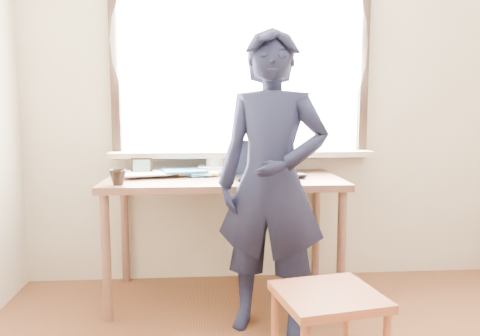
{
  "coord_description": "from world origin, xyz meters",
  "views": [
    {
      "loc": [
        -0.46,
        -1.38,
        1.24
      ],
      "look_at": [
        -0.29,
        0.95,
        0.95
      ],
      "focal_mm": 35.0,
      "sensor_mm": 36.0,
      "label": 1
    }
  ],
  "objects": [
    {
      "name": "desk",
      "position": [
        -0.34,
        1.63,
        0.72
      ],
      "size": [
        1.5,
        0.75,
        0.81
      ],
      "color": "brown",
      "rests_on": "ground"
    },
    {
      "name": "laptop",
      "position": [
        -0.11,
        1.6,
        0.86
      ],
      "size": [
        0.37,
        0.32,
        0.24
      ],
      "color": "black",
      "rests_on": "desk"
    },
    {
      "name": "mug_white",
      "position": [
        -0.39,
        1.86,
        0.86
      ],
      "size": [
        0.18,
        0.18,
        0.1
      ],
      "primitive_type": "imported",
      "rotation": [
        0.0,
        0.0,
        0.65
      ],
      "color": "white",
      "rests_on": "desk"
    },
    {
      "name": "mug_dark",
      "position": [
        -0.97,
        1.36,
        0.85
      ],
      "size": [
        0.13,
        0.13,
        0.09
      ],
      "primitive_type": "imported",
      "rotation": [
        0.0,
        0.0,
        -0.41
      ],
      "color": "black",
      "rests_on": "desk"
    },
    {
      "name": "mouse",
      "position": [
        0.14,
        1.53,
        0.82
      ],
      "size": [
        0.09,
        0.06,
        0.04
      ],
      "primitive_type": "ellipsoid",
      "color": "black",
      "rests_on": "desk"
    },
    {
      "name": "desk_clutter",
      "position": [
        -0.54,
        1.85,
        0.83
      ],
      "size": [
        0.81,
        0.49,
        0.05
      ],
      "color": "white",
      "rests_on": "desk"
    },
    {
      "name": "book_a",
      "position": [
        -0.77,
        1.83,
        0.82
      ],
      "size": [
        0.23,
        0.28,
        0.02
      ],
      "primitive_type": "imported",
      "rotation": [
        0.0,
        0.0,
        0.21
      ],
      "color": "white",
      "rests_on": "desk"
    },
    {
      "name": "book_b",
      "position": [
        -0.02,
        1.87,
        0.81
      ],
      "size": [
        0.25,
        0.28,
        0.02
      ],
      "primitive_type": "imported",
      "rotation": [
        0.0,
        0.0,
        -0.45
      ],
      "color": "white",
      "rests_on": "desk"
    },
    {
      "name": "picture_frame",
      "position": [
        -0.88,
        1.73,
        0.86
      ],
      "size": [
        0.14,
        0.02,
        0.11
      ],
      "color": "black",
      "rests_on": "desk"
    },
    {
      "name": "work_chair",
      "position": [
        0.08,
        0.57,
        0.37
      ],
      "size": [
        0.5,
        0.49,
        0.44
      ],
      "color": "#A05534",
      "rests_on": "ground"
    },
    {
      "name": "person",
      "position": [
        -0.1,
        1.16,
        0.84
      ],
      "size": [
        0.71,
        0.57,
        1.68
      ],
      "primitive_type": "imported",
      "rotation": [
        0.0,
        0.0,
        -0.32
      ],
      "color": "black",
      "rests_on": "ground"
    }
  ]
}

